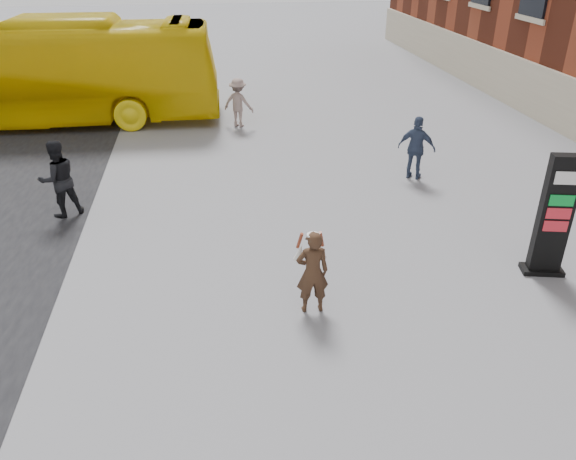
{
  "coord_description": "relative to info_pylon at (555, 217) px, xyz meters",
  "views": [
    {
      "loc": [
        -2.11,
        -7.51,
        5.8
      ],
      "look_at": [
        -0.79,
        1.35,
        1.07
      ],
      "focal_mm": 35.0,
      "sensor_mm": 36.0,
      "label": 1
    }
  ],
  "objects": [
    {
      "name": "ground",
      "position": [
        -4.12,
        -0.92,
        -1.2
      ],
      "size": [
        100.0,
        100.0,
        0.0
      ],
      "primitive_type": "plane",
      "color": "#9E9EA3"
    },
    {
      "name": "info_pylon",
      "position": [
        0.0,
        0.0,
        0.0
      ],
      "size": [
        0.83,
        0.55,
        2.4
      ],
      "rotation": [
        0.0,
        0.0,
        -0.23
      ],
      "color": "black",
      "rests_on": "ground"
    },
    {
      "name": "woman",
      "position": [
        -4.64,
        -0.55,
        -0.41
      ],
      "size": [
        0.58,
        0.52,
        1.54
      ],
      "rotation": [
        0.0,
        0.0,
        3.13
      ],
      "color": "#3B2516",
      "rests_on": "ground"
    },
    {
      "name": "bus",
      "position": [
        -11.92,
        11.66,
        0.52
      ],
      "size": [
        12.47,
        3.34,
        3.45
      ],
      "primitive_type": "imported",
      "rotation": [
        0.0,
        0.0,
        1.53
      ],
      "color": "yellow",
      "rests_on": "road"
    },
    {
      "name": "pedestrian_a",
      "position": [
        -9.65,
        3.98,
        -0.3
      ],
      "size": [
        1.1,
        1.02,
        1.8
      ],
      "primitive_type": "imported",
      "rotation": [
        0.0,
        0.0,
        3.65
      ],
      "color": "black",
      "rests_on": "ground"
    },
    {
      "name": "pedestrian_b",
      "position": [
        -5.14,
        10.22,
        -0.39
      ],
      "size": [
        1.2,
        1.02,
        1.62
      ],
      "primitive_type": "imported",
      "rotation": [
        0.0,
        0.0,
        2.65
      ],
      "color": "gray",
      "rests_on": "ground"
    },
    {
      "name": "pedestrian_c",
      "position": [
        -0.83,
        4.93,
        -0.36
      ],
      "size": [
        1.05,
        0.88,
        1.68
      ],
      "primitive_type": "imported",
      "rotation": [
        0.0,
        0.0,
        2.57
      ],
      "color": "#36435F",
      "rests_on": "ground"
    }
  ]
}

